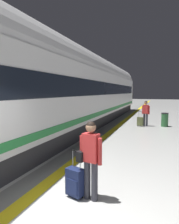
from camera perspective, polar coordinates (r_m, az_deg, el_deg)
ground_plane at (r=4.19m, az=-9.96°, el=-27.70°), size 120.00×120.00×0.00m
safety_line_strip at (r=13.48m, az=8.05°, el=-4.04°), size 0.36×80.00×0.01m
tactile_edge_band at (r=13.57m, az=6.41°, el=-3.97°), size 0.75×80.00×0.01m
high_speed_train at (r=11.76m, az=-4.95°, el=6.78°), size 2.94×32.18×4.97m
traveller_foreground at (r=4.31m, az=0.18°, el=-12.10°), size 0.56×0.30×1.69m
rolling_suitcase_foreground at (r=4.61m, az=-4.19°, el=-19.20°), size 0.43×0.33×1.04m
passenger_near at (r=13.86m, az=15.72°, el=0.14°), size 0.51×0.30×1.69m
suitcase_near at (r=13.75m, az=14.25°, el=-2.57°), size 0.43×0.32×1.01m
waste_bin at (r=14.12m, az=20.62°, el=-2.05°), size 0.46×0.46×0.91m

